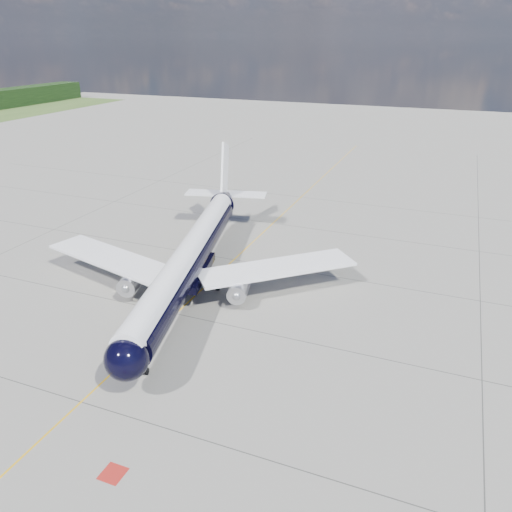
# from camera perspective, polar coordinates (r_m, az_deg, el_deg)

# --- Properties ---
(ground) EXTENTS (320.00, 320.00, 0.00)m
(ground) POSITION_cam_1_polar(r_m,az_deg,el_deg) (69.82, -0.86, 1.14)
(ground) COLOR gray
(ground) RESTS_ON ground
(taxiway_centerline) EXTENTS (0.16, 160.00, 0.01)m
(taxiway_centerline) POSITION_cam_1_polar(r_m,az_deg,el_deg) (65.62, -2.55, -0.42)
(taxiway_centerline) COLOR #DCA10B
(taxiway_centerline) RESTS_ON ground
(red_marking) EXTENTS (1.60, 1.60, 0.01)m
(red_marking) POSITION_cam_1_polar(r_m,az_deg,el_deg) (37.84, -16.03, -22.79)
(red_marking) COLOR maroon
(red_marking) RESTS_ON ground
(main_airliner) EXTENTS (36.43, 45.06, 13.19)m
(main_airliner) POSITION_cam_1_polar(r_m,az_deg,el_deg) (57.27, -7.38, 0.11)
(main_airliner) COLOR black
(main_airliner) RESTS_ON ground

